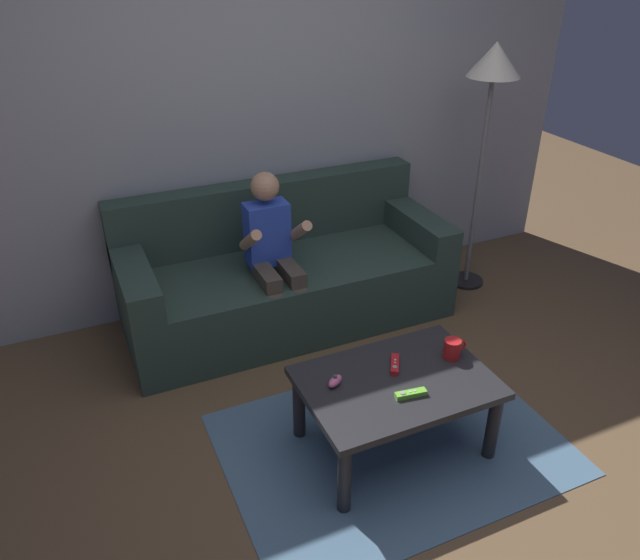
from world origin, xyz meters
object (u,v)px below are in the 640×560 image
object	(u,v)px
nunchuk_pink	(335,381)
game_remote_lime_far_corner	(411,394)
coffee_mug	(453,349)
game_remote_red_near_edge	(395,364)
couch	(284,276)
floor_lamp	(492,80)
coffee_table	(396,390)
person_seated_on_couch	(273,251)

from	to	relation	value
nunchuk_pink	game_remote_lime_far_corner	distance (m)	0.34
game_remote_lime_far_corner	coffee_mug	size ratio (longest dim) A/B	1.22
game_remote_red_near_edge	coffee_mug	world-z (taller)	coffee_mug
couch	floor_lamp	world-z (taller)	floor_lamp
coffee_mug	game_remote_red_near_edge	bearing A→B (deg)	170.95
coffee_table	coffee_mug	xyz separation A→B (m)	(0.32, 0.04, 0.11)
game_remote_red_near_edge	coffee_mug	distance (m)	0.29
game_remote_red_near_edge	nunchuk_pink	size ratio (longest dim) A/B	1.39
person_seated_on_couch	coffee_mug	world-z (taller)	person_seated_on_couch
game_remote_lime_far_corner	coffee_table	bearing A→B (deg)	88.57
couch	game_remote_lime_far_corner	distance (m)	1.41
person_seated_on_couch	couch	bearing A→B (deg)	53.99
couch	coffee_mug	world-z (taller)	couch
coffee_mug	floor_lamp	world-z (taller)	floor_lamp
couch	person_seated_on_couch	xyz separation A→B (m)	(-0.13, -0.18, 0.28)
coffee_table	nunchuk_pink	distance (m)	0.29
person_seated_on_couch	game_remote_red_near_edge	size ratio (longest dim) A/B	7.31
person_seated_on_couch	coffee_table	distance (m)	1.14
coffee_table	coffee_mug	bearing A→B (deg)	7.32
coffee_table	floor_lamp	size ratio (longest dim) A/B	0.53
couch	floor_lamp	distance (m)	1.72
game_remote_lime_far_corner	couch	bearing A→B (deg)	91.72
coffee_table	floor_lamp	bearing A→B (deg)	42.61
coffee_mug	floor_lamp	bearing A→B (deg)	49.98
game_remote_red_near_edge	nunchuk_pink	bearing A→B (deg)	-178.81
couch	coffee_table	size ratio (longest dim) A/B	2.30
game_remote_red_near_edge	coffee_mug	xyz separation A→B (m)	(0.28, -0.05, 0.04)
coffee_table	game_remote_lime_far_corner	size ratio (longest dim) A/B	5.96
couch	game_remote_lime_far_corner	size ratio (longest dim) A/B	13.73
coffee_mug	floor_lamp	size ratio (longest dim) A/B	0.07
person_seated_on_couch	nunchuk_pink	bearing A→B (deg)	-95.18
coffee_table	game_remote_lime_far_corner	world-z (taller)	game_remote_lime_far_corner
game_remote_red_near_edge	game_remote_lime_far_corner	distance (m)	0.21
couch	coffee_mug	distance (m)	1.31
nunchuk_pink	coffee_mug	xyz separation A→B (m)	(0.59, -0.04, 0.03)
game_remote_red_near_edge	nunchuk_pink	xyz separation A→B (m)	(-0.31, -0.01, 0.01)
game_remote_lime_far_corner	game_remote_red_near_edge	bearing A→B (deg)	78.26
game_remote_lime_far_corner	coffee_mug	world-z (taller)	coffee_mug
nunchuk_pink	floor_lamp	xyz separation A→B (m)	(1.54, 1.09, 0.97)
coffee_mug	floor_lamp	xyz separation A→B (m)	(0.95, 1.13, 0.94)
couch	person_seated_on_couch	size ratio (longest dim) A/B	1.96
game_remote_red_near_edge	floor_lamp	xyz separation A→B (m)	(1.23, 1.08, 0.98)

